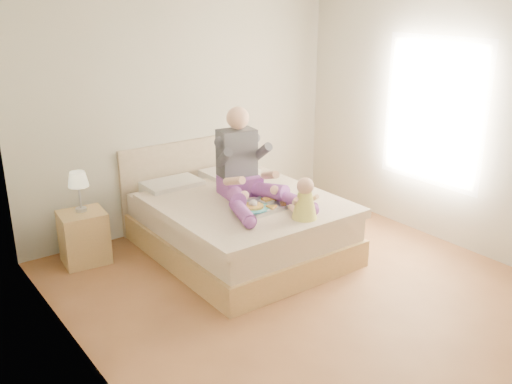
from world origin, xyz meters
TOP-DOWN VIEW (x-y plane):
  - room at (0.08, 0.01)m, footprint 4.02×4.22m
  - bed at (0.00, 1.08)m, footprint 1.70×2.18m
  - nightstand at (-1.42, 1.74)m, footprint 0.48×0.43m
  - lamp at (-1.40, 1.78)m, footprint 0.20×0.20m
  - adult at (0.05, 0.97)m, footprint 0.80×1.19m
  - tray at (0.01, 0.64)m, footprint 0.53×0.43m
  - baby at (0.17, 0.19)m, footprint 0.27×0.36m

SIDE VIEW (x-z plane):
  - nightstand at x=-1.42m, z-range 0.00..0.54m
  - bed at x=0.00m, z-range -0.18..0.82m
  - tray at x=0.01m, z-range 0.57..0.72m
  - baby at x=0.17m, z-range 0.57..0.97m
  - lamp at x=-1.40m, z-range 0.65..1.06m
  - adult at x=0.05m, z-range 0.41..1.36m
  - room at x=0.08m, z-range 0.15..2.87m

